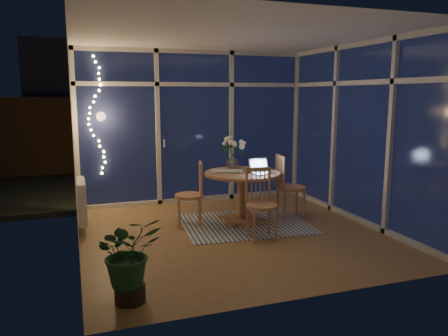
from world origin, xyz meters
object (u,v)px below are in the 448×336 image
at_px(chair_right, 291,186).
at_px(laptop, 263,166).
at_px(dining_table, 242,197).
at_px(potted_plant, 129,262).
at_px(chair_left, 189,194).
at_px(flower_vase, 233,162).
at_px(chair_front, 262,204).

relative_size(chair_right, laptop, 3.18).
xyz_separation_m(dining_table, chair_right, (0.78, -0.02, 0.12)).
relative_size(dining_table, laptop, 3.54).
distance_m(chair_right, potted_plant, 3.31).
height_order(chair_left, flower_vase, flower_vase).
height_order(dining_table, chair_front, chair_front).
height_order(chair_left, laptop, laptop).
height_order(chair_left, chair_right, chair_right).
xyz_separation_m(dining_table, potted_plant, (-1.87, -2.00, 0.00)).
relative_size(dining_table, potted_plant, 1.45).
distance_m(chair_right, laptop, 0.68).
distance_m(dining_table, chair_right, 0.79).
bearing_deg(chair_left, chair_front, 52.89).
bearing_deg(chair_left, laptop, 86.40).
relative_size(dining_table, flower_vase, 5.24).
height_order(dining_table, flower_vase, flower_vase).
bearing_deg(potted_plant, chair_left, 62.23).
distance_m(chair_left, chair_front, 1.14).
height_order(laptop, flower_vase, laptop).
bearing_deg(laptop, flower_vase, 104.17).
xyz_separation_m(dining_table, laptop, (0.24, -0.20, 0.49)).
distance_m(dining_table, flower_vase, 0.59).
relative_size(laptop, flower_vase, 1.48).
bearing_deg(laptop, chair_left, 152.95).
xyz_separation_m(chair_left, flower_vase, (0.75, 0.26, 0.39)).
bearing_deg(chair_front, potted_plant, -141.02).
height_order(dining_table, chair_left, chair_left).
relative_size(chair_left, potted_plant, 1.23).
height_order(flower_vase, potted_plant, flower_vase).
bearing_deg(chair_left, flower_vase, 121.44).
bearing_deg(potted_plant, chair_front, 33.55).
bearing_deg(chair_right, potted_plant, 133.71).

